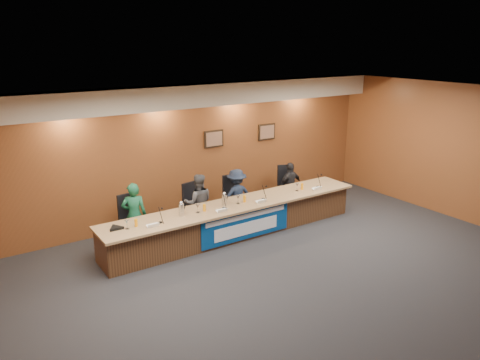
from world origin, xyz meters
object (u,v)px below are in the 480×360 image
object	(u,v)px
office_chair_c	(234,201)
office_chair_d	(288,189)
panelist_b	(198,203)
office_chair_b	(197,209)
panelist_a	(134,215)
panelist_d	(290,186)
panelist_c	(237,196)
dais_body	(236,220)
banner	(246,225)
carafe_mid	(224,200)
speakerphone	(116,228)
office_chair_a	(133,223)
carafe_left	(181,210)

from	to	relation	value
office_chair_c	office_chair_d	bearing A→B (deg)	11.12
panelist_b	office_chair_b	xyz separation A→B (m)	(0.00, 0.10, -0.18)
panelist_a	panelist_d	distance (m)	4.15
office_chair_b	panelist_c	bearing A→B (deg)	-15.99
panelist_a	office_chair_c	world-z (taller)	panelist_a
dais_body	banner	world-z (taller)	banner
carafe_mid	speakerphone	world-z (taller)	carafe_mid
panelist_d	dais_body	bearing A→B (deg)	16.18
carafe_mid	panelist_d	bearing A→B (deg)	15.20
office_chair_a	office_chair_d	size ratio (longest dim) A/B	1.00
office_chair_d	carafe_mid	xyz separation A→B (m)	(-2.37, -0.74, 0.39)
panelist_c	carafe_left	xyz separation A→B (m)	(-1.79, -0.70, 0.24)
office_chair_d	speakerphone	bearing A→B (deg)	-149.44
panelist_d	speakerphone	size ratio (longest dim) A/B	3.78
office_chair_b	panelist_b	bearing A→B (deg)	-100.37
dais_body	panelist_b	size ratio (longest dim) A/B	4.52
speakerphone	panelist_c	bearing A→B (deg)	11.57
carafe_left	banner	bearing A→B (deg)	-15.93
banner	panelist_b	size ratio (longest dim) A/B	1.66
panelist_d	office_chair_d	world-z (taller)	panelist_d
panelist_c	office_chair_c	size ratio (longest dim) A/B	2.67
speakerphone	banner	bearing A→B (deg)	-9.25
panelist_c	speakerphone	world-z (taller)	panelist_c
panelist_a	carafe_left	world-z (taller)	panelist_a
panelist_d	carafe_mid	xyz separation A→B (m)	(-2.37, -0.64, 0.26)
panelist_c	speakerphone	bearing A→B (deg)	16.83
banner	office_chair_c	distance (m)	1.27
panelist_b	office_chair_d	distance (m)	2.65
office_chair_c	office_chair_d	distance (m)	1.63
office_chair_a	panelist_d	bearing A→B (deg)	-8.30
office_chair_a	office_chair_b	world-z (taller)	same
panelist_a	panelist_c	xyz separation A→B (m)	(2.52, 0.00, -0.05)
office_chair_c	speakerphone	xyz separation A→B (m)	(-3.13, -0.74, 0.30)
banner	panelist_a	xyz separation A→B (m)	(-2.06, 1.08, 0.31)
banner	speakerphone	distance (m)	2.74
office_chair_b	carafe_mid	world-z (taller)	carafe_mid
panelist_d	office_chair_a	distance (m)	4.15
office_chair_d	carafe_left	size ratio (longest dim) A/B	1.89
panelist_b	office_chair_a	distance (m)	1.52
dais_body	panelist_c	bearing A→B (deg)	55.23
panelist_a	office_chair_b	xyz separation A→B (m)	(1.50, 0.10, -0.21)
panelist_a	office_chair_d	distance (m)	4.15
panelist_c	office_chair_c	distance (m)	0.19
banner	panelist_a	size ratio (longest dim) A/B	1.59
panelist_b	office_chair_c	size ratio (longest dim) A/B	2.77
panelist_b	office_chair_d	size ratio (longest dim) A/B	2.77
dais_body	office_chair_a	distance (m)	2.20
panelist_d	office_chair_b	bearing A→B (deg)	-3.57
dais_body	panelist_c	world-z (taller)	panelist_c
office_chair_c	office_chair_d	xyz separation A→B (m)	(1.63, 0.00, 0.00)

